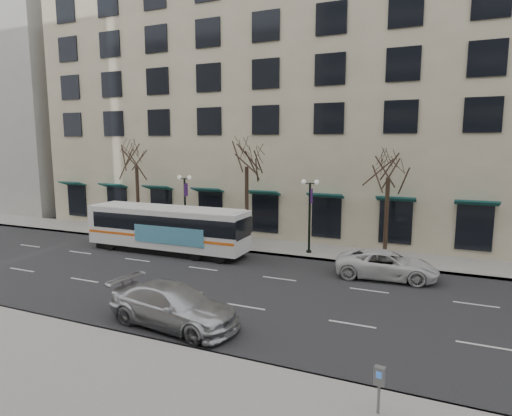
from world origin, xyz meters
The scene contains 13 objects.
ground centered at (0.00, 0.00, 0.00)m, with size 160.00×160.00×0.00m, color black.
sidewalk_far centered at (5.00, 9.00, 0.07)m, with size 80.00×4.00×0.15m, color gray.
building_hotel centered at (-2.00, 21.00, 12.00)m, with size 40.00×20.00×24.00m, color tan.
building_far_upblock centered at (-38.00, 21.00, 14.00)m, with size 28.00×20.00×28.00m, color #999993.
tree_far_left centered at (-10.00, 8.80, 6.70)m, with size 3.60×3.60×8.34m.
tree_far_mid centered at (0.00, 8.80, 6.91)m, with size 3.60×3.60×8.55m.
tree_far_right centered at (10.00, 8.80, 6.42)m, with size 3.60×3.60×8.06m.
lamp_post_left centered at (-4.99, 8.20, 2.94)m, with size 1.22×0.45×5.21m.
lamp_post_right centered at (5.01, 8.20, 2.94)m, with size 1.22×0.45×5.21m.
city_bus centered at (-4.31, 4.87, 1.77)m, with size 11.97×2.69×3.24m.
silver_car centered at (3.08, -5.36, 0.86)m, with size 2.42×5.95×1.73m, color #B5B7BD.
white_pickup centered at (10.56, 4.87, 0.78)m, with size 2.60×5.63×1.57m, color silver.
pay_station centered at (11.87, -8.34, 1.15)m, with size 0.32×0.23×1.37m.
Camera 1 is at (13.08, -19.74, 7.57)m, focal length 30.00 mm.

